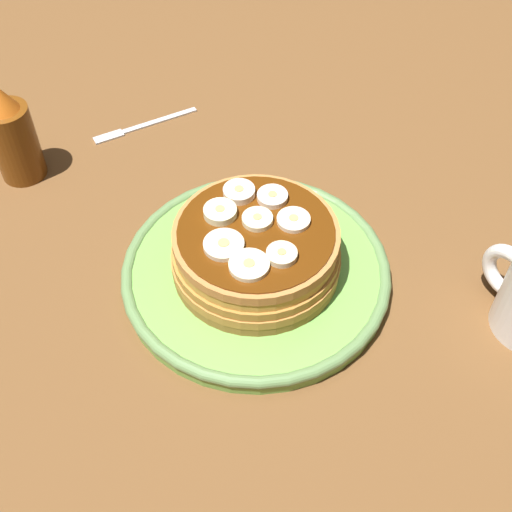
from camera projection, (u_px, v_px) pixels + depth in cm
name	position (u px, v px, depth cm)	size (l,w,h in cm)	color
ground_plane	(256.00, 288.00, 64.73)	(140.00, 140.00, 3.00)	brown
plate	(256.00, 272.00, 62.79)	(25.58, 25.58, 1.98)	#72B74C
pancake_stack	(258.00, 251.00, 60.32)	(15.76, 15.83, 5.21)	#98632F
banana_slice_0	(257.00, 220.00, 58.98)	(2.81, 2.81, 0.78)	#F8ECB8
banana_slice_1	(239.00, 192.00, 61.15)	(2.99, 2.99, 0.98)	#FDE4C4
banana_slice_2	(294.00, 220.00, 58.99)	(3.03, 3.03, 0.69)	#F6E4C3
banana_slice_3	(223.00, 244.00, 57.09)	(3.59, 3.59, 0.74)	beige
banana_slice_4	(249.00, 266.00, 55.52)	(3.50, 3.50, 0.71)	#FCF0BF
banana_slice_5	(272.00, 197.00, 60.85)	(2.88, 2.88, 0.81)	#F4E1C5
banana_slice_6	(282.00, 255.00, 56.22)	(2.70, 2.70, 0.86)	beige
banana_slice_7	(220.00, 212.00, 59.44)	(3.04, 3.04, 0.99)	#F2F3BF
fork	(140.00, 126.00, 78.55)	(2.54, 13.02, 0.50)	silver
syrup_bottle	(13.00, 137.00, 69.61)	(4.90, 4.90, 11.56)	brown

